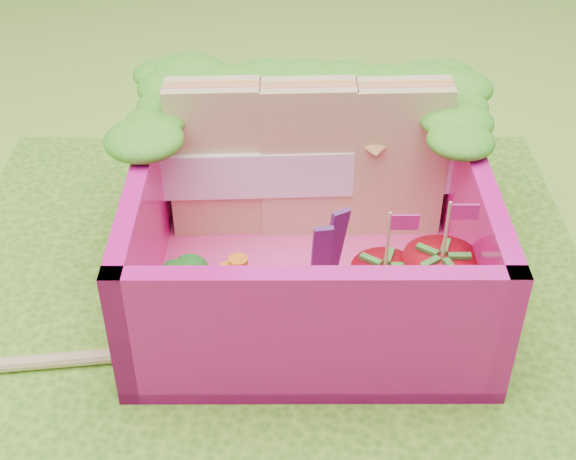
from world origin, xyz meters
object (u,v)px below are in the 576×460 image
Objects in this scene: bento_box at (309,225)px; strawberry_left at (383,293)px; strawberry_right at (438,287)px; sandwich_stack at (309,160)px; broccoli at (180,285)px.

strawberry_left is at bearing -47.23° from bento_box.
strawberry_left is 0.93× the size of strawberry_right.
sandwich_stack is 0.78m from broccoli.
strawberry_left is at bearing -66.48° from sandwich_stack.
bento_box is 0.40m from strawberry_left.
bento_box reaches higher than strawberry_left.
strawberry_right is (0.46, -0.27, -0.08)m from bento_box.
broccoli is at bearing -127.56° from sandwich_stack.
bento_box is 0.32m from sandwich_stack.
strawberry_left is (0.26, -0.59, -0.19)m from sandwich_stack.
strawberry_right is (0.20, 0.01, 0.02)m from strawberry_left.
bento_box is 0.54m from strawberry_right.
sandwich_stack reaches higher than bento_box.
sandwich_stack is 0.68m from strawberry_left.
broccoli is at bearing -178.55° from strawberry_left.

